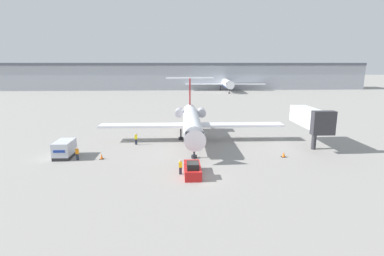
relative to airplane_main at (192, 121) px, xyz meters
The scene contains 12 objects.
ground_plane 17.13m from the airplane_main, 90.73° to the right, with size 600.00×600.00×0.00m, color gray.
terminal_building 103.24m from the airplane_main, 90.12° to the left, with size 180.00×16.80×12.88m.
airplane_main is the anchor object (origin of this frame).
pushback_tug 16.22m from the airplane_main, 92.57° to the right, with size 1.88×4.61×1.85m.
luggage_cart 19.88m from the airplane_main, 155.27° to the right, with size 2.18×3.83×2.32m.
worker_near_tug 15.92m from the airplane_main, 97.65° to the right, with size 0.40×0.25×1.76m.
worker_by_wing 9.54m from the airplane_main, 166.21° to the right, with size 0.40×0.26×1.84m.
worker_on_apron 18.67m from the airplane_main, 148.75° to the right, with size 0.40×0.25×1.76m.
traffic_cone_left 16.07m from the airplane_main, 143.47° to the right, with size 0.53×0.53×0.78m.
traffic_cone_right 15.94m from the airplane_main, 38.46° to the right, with size 0.64×0.64×0.73m.
airplane_parked_far_left 95.31m from the airplane_main, 77.44° to the left, with size 38.08×35.09×10.60m.
jet_bridge 18.69m from the airplane_main, 13.90° to the right, with size 3.20×9.87×6.19m.
Camera 1 is at (-2.24, -31.88, 12.72)m, focal length 28.00 mm.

